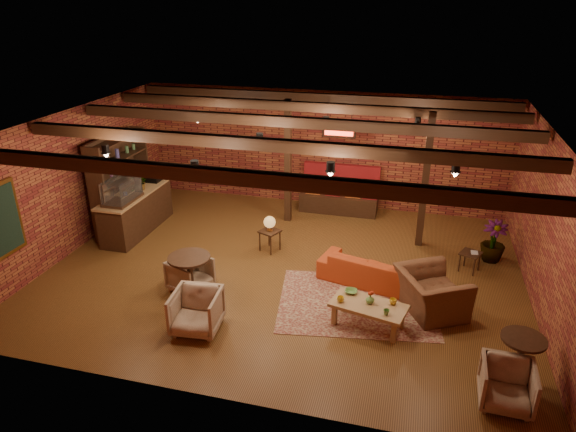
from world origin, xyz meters
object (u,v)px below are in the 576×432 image
(armchair_a, at_px, (190,273))
(round_table_right, at_px, (521,352))
(armchair_right, at_px, (432,286))
(side_table_book, at_px, (471,254))
(plant_tall, at_px, (500,202))
(armchair_b, at_px, (196,309))
(armchair_far, at_px, (507,383))
(coffee_table, at_px, (368,306))
(round_table_left, at_px, (190,269))
(side_table_lamp, at_px, (270,225))
(sofa, at_px, (371,269))

(armchair_a, relative_size, round_table_right, 0.95)
(armchair_right, bearing_deg, side_table_book, -53.28)
(armchair_right, bearing_deg, plant_tall, -57.56)
(armchair_b, xyz_separation_m, armchair_far, (5.10, -0.55, -0.04))
(coffee_table, xyz_separation_m, round_table_left, (-3.51, 0.14, 0.18))
(round_table_right, height_order, plant_tall, plant_tall)
(round_table_left, height_order, plant_tall, plant_tall)
(round_table_left, relative_size, armchair_far, 1.14)
(armchair_a, relative_size, armchair_right, 0.60)
(round_table_right, xyz_separation_m, armchair_far, (-0.24, -0.60, -0.15))
(side_table_lamp, xyz_separation_m, armchair_a, (-1.06, -2.06, -0.29))
(sofa, distance_m, round_table_right, 3.47)
(armchair_a, bearing_deg, side_table_lamp, -7.41)
(round_table_right, bearing_deg, coffee_table, 160.93)
(sofa, height_order, side_table_book, sofa)
(side_table_book, bearing_deg, round_table_left, -155.90)
(armchair_b, xyz_separation_m, side_table_book, (4.83, 3.46, -0.01))
(armchair_a, xyz_separation_m, plant_tall, (6.02, 2.86, 1.05))
(armchair_a, bearing_deg, round_table_right, -81.15)
(armchair_b, xyz_separation_m, plant_tall, (5.34, 4.08, 1.00))
(armchair_b, distance_m, plant_tall, 6.80)
(round_table_left, height_order, armchair_far, round_table_left)
(coffee_table, height_order, armchair_a, armchair_a)
(sofa, bearing_deg, side_table_book, -139.41)
(sofa, xyz_separation_m, armchair_right, (1.20, -0.77, 0.23))
(side_table_lamp, bearing_deg, round_table_right, -33.08)
(round_table_left, height_order, side_table_book, round_table_left)
(sofa, bearing_deg, armchair_far, 141.02)
(armchair_a, bearing_deg, plant_tall, -44.76)
(armchair_a, height_order, round_table_right, round_table_right)
(sofa, bearing_deg, round_table_left, 35.86)
(round_table_left, height_order, round_table_right, round_table_left)
(round_table_left, relative_size, side_table_book, 1.65)
(armchair_a, xyz_separation_m, side_table_book, (5.51, 2.23, 0.03))
(side_table_book, bearing_deg, sofa, -152.98)
(armchair_right, bearing_deg, armchair_b, 83.54)
(side_table_lamp, height_order, round_table_left, side_table_lamp)
(armchair_a, relative_size, plant_tall, 0.26)
(sofa, distance_m, side_table_book, 2.26)
(side_table_lamp, relative_size, armchair_far, 1.15)
(sofa, relative_size, armchair_far, 2.80)
(coffee_table, height_order, armchair_right, armchair_right)
(armchair_b, height_order, armchair_far, armchair_b)
(sofa, distance_m, round_table_left, 3.68)
(armchair_right, relative_size, side_table_book, 2.37)
(round_table_left, bearing_deg, side_table_book, 24.10)
(round_table_left, distance_m, plant_tall, 6.72)
(round_table_left, bearing_deg, round_table_right, -9.39)
(armchair_right, relative_size, plant_tall, 0.44)
(coffee_table, relative_size, armchair_a, 1.93)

